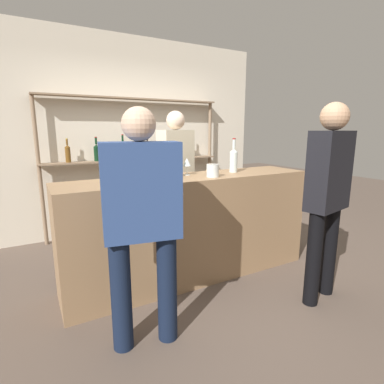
{
  "coord_description": "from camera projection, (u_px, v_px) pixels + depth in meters",
  "views": [
    {
      "loc": [
        -1.4,
        -2.54,
        1.5
      ],
      "look_at": [
        0.0,
        0.0,
        0.89
      ],
      "focal_mm": 28.0,
      "sensor_mm": 36.0,
      "label": 1
    }
  ],
  "objects": [
    {
      "name": "ground_plane",
      "position": [
        192.0,
        275.0,
        3.15
      ],
      "size": [
        16.0,
        16.0,
        0.0
      ],
      "primitive_type": "plane",
      "color": "brown"
    },
    {
      "name": "counter_bottle_2",
      "position": [
        145.0,
        168.0,
        2.57
      ],
      "size": [
        0.09,
        0.09,
        0.32
      ],
      "color": "black",
      "rests_on": "bar_counter"
    },
    {
      "name": "customer_right",
      "position": [
        328.0,
        189.0,
        2.52
      ],
      "size": [
        0.47,
        0.28,
        1.72
      ],
      "rotation": [
        0.0,
        0.0,
        1.77
      ],
      "color": "black",
      "rests_on": "ground_plane"
    },
    {
      "name": "bar_counter",
      "position": [
        192.0,
        227.0,
        3.04
      ],
      "size": [
        2.56,
        0.56,
        1.05
      ],
      "primitive_type": "cube",
      "color": "#997551",
      "rests_on": "ground_plane"
    },
    {
      "name": "server_behind_counter",
      "position": [
        176.0,
        169.0,
        3.73
      ],
      "size": [
        0.49,
        0.31,
        1.72
      ],
      "rotation": [
        0.0,
        0.0,
        -1.31
      ],
      "color": "#575347",
      "rests_on": "ground_plane"
    },
    {
      "name": "back_shelf",
      "position": [
        135.0,
        144.0,
        4.34
      ],
      "size": [
        2.6,
        0.18,
        1.94
      ],
      "color": "#897056",
      "rests_on": "ground_plane"
    },
    {
      "name": "counter_bottle_1",
      "position": [
        234.0,
        159.0,
        3.19
      ],
      "size": [
        0.08,
        0.08,
        0.36
      ],
      "color": "silver",
      "rests_on": "bar_counter"
    },
    {
      "name": "back_wall",
      "position": [
        131.0,
        136.0,
        4.47
      ],
      "size": [
        4.16,
        0.12,
        2.8
      ],
      "primitive_type": "cube",
      "color": "beige",
      "rests_on": "ground_plane"
    },
    {
      "name": "counter_bottle_0",
      "position": [
        178.0,
        164.0,
        2.9
      ],
      "size": [
        0.07,
        0.07,
        0.32
      ],
      "color": "black",
      "rests_on": "bar_counter"
    },
    {
      "name": "customer_left",
      "position": [
        142.0,
        215.0,
        1.97
      ],
      "size": [
        0.53,
        0.31,
        1.64
      ],
      "rotation": [
        0.0,
        0.0,
        1.38
      ],
      "color": "#121C33",
      "rests_on": "ground_plane"
    },
    {
      "name": "wine_glass",
      "position": [
        187.0,
        162.0,
        2.98
      ],
      "size": [
        0.08,
        0.08,
        0.17
      ],
      "color": "silver",
      "rests_on": "bar_counter"
    },
    {
      "name": "cork_jar",
      "position": [
        213.0,
        171.0,
        2.88
      ],
      "size": [
        0.12,
        0.12,
        0.12
      ],
      "color": "silver",
      "rests_on": "bar_counter"
    }
  ]
}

